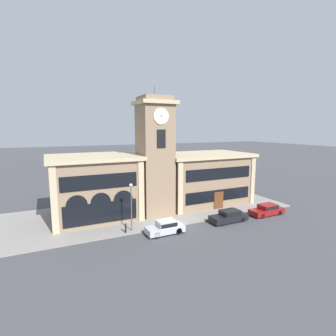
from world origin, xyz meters
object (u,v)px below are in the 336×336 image
parked_car_near (165,227)px  parked_car_mid (229,216)px  bollard (126,228)px  street_lamp (131,199)px  parked_car_far (267,209)px

parked_car_near → parked_car_mid: bearing=179.4°
parked_car_near → bollard: (-3.91, 1.74, -0.09)m
street_lamp → parked_car_mid: bearing=-10.2°
bollard → parked_car_near: bearing=-24.0°
parked_car_mid → parked_car_far: size_ratio=0.99×
parked_car_mid → parked_car_far: parked_car_mid is taller
parked_car_near → parked_car_far: bearing=179.4°
parked_car_mid → street_lamp: street_lamp is taller
parked_car_mid → bollard: 12.51m
parked_car_mid → parked_car_far: (6.20, 0.00, -0.03)m
parked_car_far → street_lamp: bearing=-7.3°
parked_car_near → parked_car_far: (14.68, 0.00, -0.03)m
parked_car_near → street_lamp: street_lamp is taller
parked_car_far → parked_car_mid: bearing=-0.6°
parked_car_near → bollard: bearing=-24.6°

